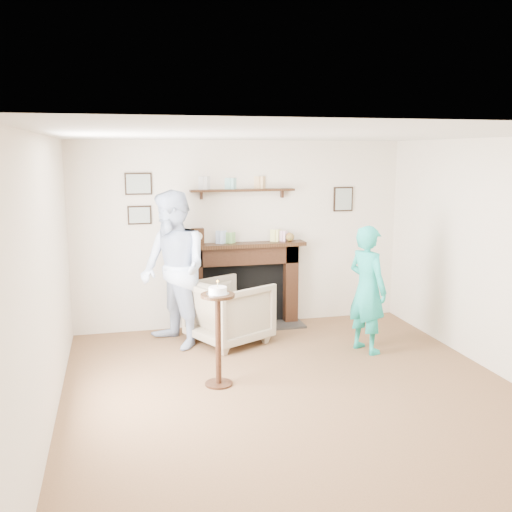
# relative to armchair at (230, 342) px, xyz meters

# --- Properties ---
(ground) EXTENTS (5.00, 5.00, 0.00)m
(ground) POSITION_rel_armchair_xyz_m (0.32, -1.77, 0.00)
(ground) COLOR brown
(ground) RESTS_ON ground
(room_shell) EXTENTS (4.54, 5.02, 2.52)m
(room_shell) POSITION_rel_armchair_xyz_m (0.32, -1.07, 1.62)
(room_shell) COLOR silver
(room_shell) RESTS_ON ground
(armchair) EXTENTS (1.15, 1.14, 0.79)m
(armchair) POSITION_rel_armchair_xyz_m (0.00, 0.00, 0.00)
(armchair) COLOR tan
(armchair) RESTS_ON ground
(man) EXTENTS (1.05, 1.15, 1.91)m
(man) POSITION_rel_armchair_xyz_m (-0.67, 0.02, 0.00)
(man) COLOR silver
(man) RESTS_ON ground
(woman) EXTENTS (0.54, 0.65, 1.51)m
(woman) POSITION_rel_armchair_xyz_m (1.52, -0.71, 0.00)
(woman) COLOR #20B5B8
(woman) RESTS_ON ground
(pedestal_table) EXTENTS (0.34, 0.34, 1.10)m
(pedestal_table) POSITION_rel_armchair_xyz_m (-0.37, -1.28, 0.67)
(pedestal_table) COLOR black
(pedestal_table) RESTS_ON ground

